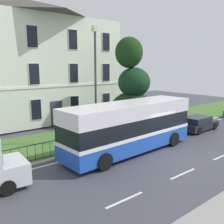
# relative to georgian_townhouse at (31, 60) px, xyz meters

# --- Properties ---
(ground_plane) EXTENTS (60.00, 56.00, 0.18)m
(ground_plane) POSITION_rel_georgian_townhouse_xyz_m (2.23, -15.47, -5.98)
(ground_plane) COLOR #3F4149
(georgian_townhouse) EXTENTS (15.33, 10.41, 11.63)m
(georgian_townhouse) POSITION_rel_georgian_townhouse_xyz_m (0.00, 0.00, 0.00)
(georgian_townhouse) COLOR silver
(georgian_townhouse) RESTS_ON ground_plane
(iron_verge_railing) EXTENTS (13.56, 0.04, 0.97)m
(iron_verge_railing) POSITION_rel_georgian_townhouse_xyz_m (-0.00, -12.17, -5.35)
(iron_verge_railing) COLOR black
(iron_verge_railing) RESTS_ON ground_plane
(evergreen_tree) EXTENTS (4.00, 4.00, 8.25)m
(evergreen_tree) POSITION_rel_georgian_townhouse_xyz_m (5.46, -9.10, -3.13)
(evergreen_tree) COLOR #423328
(evergreen_tree) RESTS_ON ground_plane
(single_decker_bus) EXTENTS (9.47, 2.90, 3.16)m
(single_decker_bus) POSITION_rel_georgian_townhouse_xyz_m (0.45, -14.20, -4.30)
(single_decker_bus) COLOR blue
(single_decker_bus) RESTS_ON ground_plane
(parked_hatchback_00) EXTENTS (3.96, 1.98, 1.19)m
(parked_hatchback_00) POSITION_rel_georgian_townhouse_xyz_m (8.66, -13.89, -5.38)
(parked_hatchback_00) COLOR black
(parked_hatchback_00) RESTS_ON ground_plane
(street_lamp_post) EXTENTS (0.36, 0.24, 7.81)m
(street_lamp_post) POSITION_rel_georgian_townhouse_xyz_m (-0.37, -11.66, -1.44)
(street_lamp_post) COLOR #333338
(street_lamp_post) RESTS_ON ground_plane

